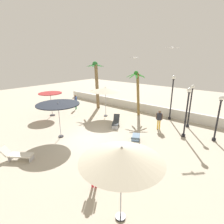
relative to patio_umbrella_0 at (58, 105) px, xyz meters
name	(u,v)px	position (x,y,z in m)	size (l,w,h in m)	color
ground_plane	(86,139)	(1.78, 0.97, -2.58)	(56.00, 56.00, 0.00)	#B2A893
boundary_wall	(145,108)	(1.78, 10.02, -2.11)	(25.20, 0.30, 0.95)	silver
patio_umbrella_0	(58,105)	(0.00, 0.00, 0.00)	(3.17, 3.17, 2.80)	#333338
patio_umbrella_1	(122,154)	(8.00, -2.85, 0.22)	(3.01, 3.01, 3.11)	#333338
patio_umbrella_2	(105,89)	(-0.70, 6.09, 0.27)	(3.16, 3.16, 3.12)	#333338
patio_umbrella_3	(50,95)	(-5.22, 2.55, -0.33)	(2.36, 2.36, 2.58)	#333338
palm_tree_0	(96,80)	(-3.65, 7.80, 0.79)	(2.05, 2.08, 5.55)	brown
palm_tree_1	(137,88)	(1.57, 8.55, 0.36)	(1.99, 2.10, 4.66)	olive
lamp_post_0	(219,114)	(9.40, 6.91, -0.51)	(0.35, 0.35, 3.45)	black
lamp_post_1	(187,108)	(7.40, 6.18, -0.25)	(0.35, 0.35, 3.88)	black
lamp_post_2	(172,94)	(4.96, 9.38, -0.02)	(0.35, 0.35, 4.34)	black
lamp_post_3	(190,103)	(7.00, 8.46, -0.40)	(0.33, 0.33, 3.78)	black
lounge_chair_0	(17,154)	(0.74, -3.62, -2.20)	(1.86, 1.54, 0.83)	#B7B7BC
lounge_chair_1	(116,122)	(1.85, 4.62, -2.19)	(1.48, 1.89, 0.84)	#B7B7BC
lounge_chair_2	(136,138)	(5.07, 2.86, -2.18)	(1.38, 1.91, 0.83)	#B7B7BC
guest_0	(94,170)	(6.00, -2.30, -1.64)	(0.49, 0.39, 1.57)	#D8333F
guest_1	(159,118)	(5.23, 6.30, -1.56)	(0.55, 0.30, 1.69)	gold
guest_2	(76,100)	(-5.17, 5.74, -1.51)	(0.40, 0.48, 1.75)	#3F8C59
seagull_0	(134,58)	(2.01, 7.07, 3.36)	(0.39, 1.18, 0.14)	white
seagull_1	(172,48)	(5.19, 7.76, 4.15)	(1.02, 0.96, 0.14)	white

